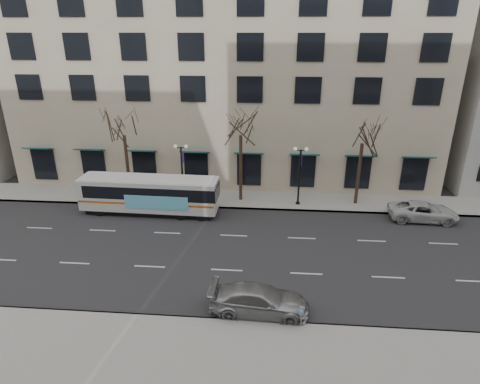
# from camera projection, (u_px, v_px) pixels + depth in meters

# --- Properties ---
(ground) EXTENTS (160.00, 160.00, 0.00)m
(ground) POSITION_uv_depth(u_px,v_px,m) (231.00, 251.00, 27.50)
(ground) COLOR black
(ground) RESTS_ON ground
(sidewalk_far) EXTENTS (80.00, 4.00, 0.15)m
(sidewalk_far) POSITION_uv_depth(u_px,v_px,m) (297.00, 201.00, 35.41)
(sidewalk_far) COLOR gray
(sidewalk_far) RESTS_ON ground
(building_hotel) EXTENTS (40.00, 20.00, 24.00)m
(building_hotel) POSITION_uv_depth(u_px,v_px,m) (231.00, 51.00, 42.52)
(building_hotel) COLOR tan
(building_hotel) RESTS_ON ground
(tree_far_left) EXTENTS (3.60, 3.60, 8.34)m
(tree_far_left) POSITION_uv_depth(u_px,v_px,m) (123.00, 124.00, 33.85)
(tree_far_left) COLOR black
(tree_far_left) RESTS_ON ground
(tree_far_mid) EXTENTS (3.60, 3.60, 8.55)m
(tree_far_mid) POSITION_uv_depth(u_px,v_px,m) (241.00, 124.00, 33.03)
(tree_far_mid) COLOR black
(tree_far_mid) RESTS_ON ground
(tree_far_right) EXTENTS (3.60, 3.60, 8.06)m
(tree_far_right) POSITION_uv_depth(u_px,v_px,m) (364.00, 132.00, 32.46)
(tree_far_right) COLOR black
(tree_far_right) RESTS_ON ground
(lamp_post_left) EXTENTS (1.22, 0.45, 5.21)m
(lamp_post_left) POSITION_uv_depth(u_px,v_px,m) (182.00, 170.00, 34.34)
(lamp_post_left) COLOR black
(lamp_post_left) RESTS_ON ground
(lamp_post_right) EXTENTS (1.22, 0.45, 5.21)m
(lamp_post_right) POSITION_uv_depth(u_px,v_px,m) (300.00, 173.00, 33.59)
(lamp_post_right) COLOR black
(lamp_post_right) RESTS_ON ground
(city_bus) EXTENTS (11.35, 2.79, 3.06)m
(city_bus) POSITION_uv_depth(u_px,v_px,m) (150.00, 194.00, 32.76)
(city_bus) COLOR silver
(city_bus) RESTS_ON ground
(silver_car) EXTENTS (5.39, 2.38, 1.54)m
(silver_car) POSITION_uv_depth(u_px,v_px,m) (259.00, 300.00, 21.33)
(silver_car) COLOR #999BA0
(silver_car) RESTS_ON ground
(white_pickup) EXTENTS (5.39, 2.67, 1.47)m
(white_pickup) POSITION_uv_depth(u_px,v_px,m) (423.00, 211.00, 31.84)
(white_pickup) COLOR #B8B8B8
(white_pickup) RESTS_ON ground
(pay_station) EXTENTS (0.29, 0.22, 1.18)m
(pay_station) POSITION_uv_depth(u_px,v_px,m) (302.00, 312.00, 20.06)
(pay_station) COLOR gray
(pay_station) RESTS_ON sidewalk_near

